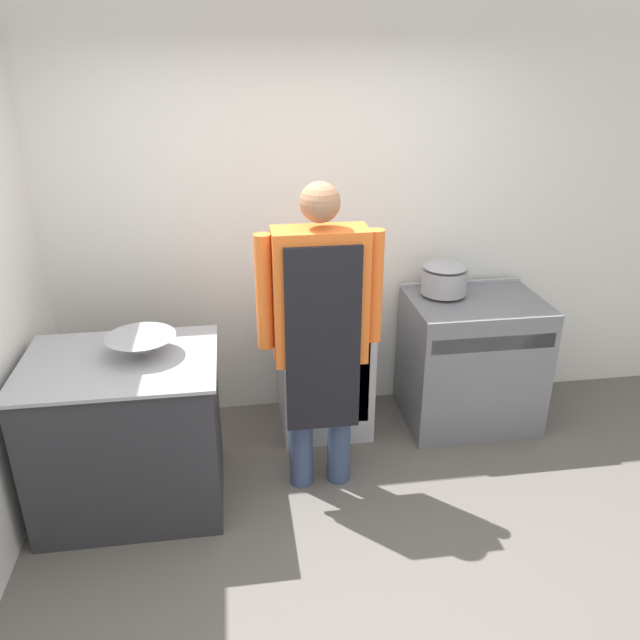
{
  "coord_description": "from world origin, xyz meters",
  "views": [
    {
      "loc": [
        -0.43,
        -2.27,
        2.43
      ],
      "look_at": [
        0.04,
        0.95,
        1.0
      ],
      "focal_mm": 35.0,
      "sensor_mm": 36.0,
      "label": 1
    }
  ],
  "objects_px": {
    "person_cook": "(320,324)",
    "stock_pot": "(444,278)",
    "fridge_unit": "(324,369)",
    "mixing_bowl": "(141,345)",
    "stove": "(471,361)"
  },
  "relations": [
    {
      "from": "person_cook",
      "to": "stock_pot",
      "type": "distance_m",
      "value": 1.15
    },
    {
      "from": "stock_pot",
      "to": "person_cook",
      "type": "bearing_deg",
      "value": -144.17
    },
    {
      "from": "stove",
      "to": "mixing_bowl",
      "type": "xyz_separation_m",
      "value": [
        -2.09,
        -0.51,
        0.51
      ]
    },
    {
      "from": "person_cook",
      "to": "fridge_unit",
      "type": "bearing_deg",
      "value": 79.32
    },
    {
      "from": "stove",
      "to": "mixing_bowl",
      "type": "bearing_deg",
      "value": -166.27
    },
    {
      "from": "mixing_bowl",
      "to": "stove",
      "type": "bearing_deg",
      "value": 13.73
    },
    {
      "from": "fridge_unit",
      "to": "mixing_bowl",
      "type": "xyz_separation_m",
      "value": [
        -1.08,
        -0.58,
        0.54
      ]
    },
    {
      "from": "stove",
      "to": "mixing_bowl",
      "type": "height_order",
      "value": "mixing_bowl"
    },
    {
      "from": "person_cook",
      "to": "stock_pot",
      "type": "relative_size",
      "value": 6.03
    },
    {
      "from": "stove",
      "to": "stock_pot",
      "type": "bearing_deg",
      "value": 149.36
    },
    {
      "from": "stove",
      "to": "stock_pot",
      "type": "xyz_separation_m",
      "value": [
        -0.2,
        0.12,
        0.57
      ]
    },
    {
      "from": "stove",
      "to": "mixing_bowl",
      "type": "relative_size",
      "value": 2.46
    },
    {
      "from": "person_cook",
      "to": "stock_pot",
      "type": "height_order",
      "value": "person_cook"
    },
    {
      "from": "stove",
      "to": "person_cook",
      "type": "xyz_separation_m",
      "value": [
        -1.13,
        -0.55,
        0.6
      ]
    },
    {
      "from": "person_cook",
      "to": "mixing_bowl",
      "type": "bearing_deg",
      "value": 177.37
    }
  ]
}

